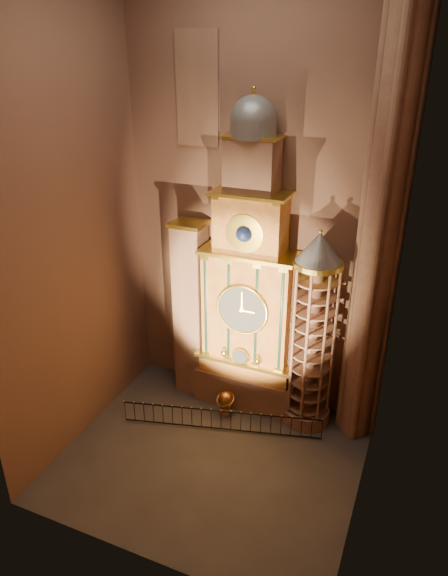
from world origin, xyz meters
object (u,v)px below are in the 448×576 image
at_px(portrait_tower, 191,310).
at_px(celestial_globe, 225,402).
at_px(iron_railing, 221,420).
at_px(astronomical_clock, 249,295).
at_px(stair_turret, 312,335).

distance_m(portrait_tower, celestial_globe, 5.36).
distance_m(portrait_tower, iron_railing, 6.18).
xyz_separation_m(portrait_tower, celestial_globe, (2.76, -1.66, -4.28)).
xyz_separation_m(astronomical_clock, stair_turret, (3.50, -0.26, -1.41)).
bearing_deg(astronomical_clock, portrait_tower, 179.71).
bearing_deg(iron_railing, astronomical_clock, 83.36).
relative_size(astronomical_clock, portrait_tower, 1.64).
bearing_deg(iron_railing, celestial_globe, 103.13).
distance_m(astronomical_clock, portrait_tower, 3.73).
xyz_separation_m(celestial_globe, iron_railing, (0.30, -1.27, -0.21)).
height_order(portrait_tower, iron_railing, portrait_tower).
bearing_deg(celestial_globe, stair_turret, 18.46).
distance_m(astronomical_clock, stair_turret, 3.78).
relative_size(portrait_tower, stair_turret, 0.94).
xyz_separation_m(astronomical_clock, portrait_tower, (-3.40, 0.02, -1.53)).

